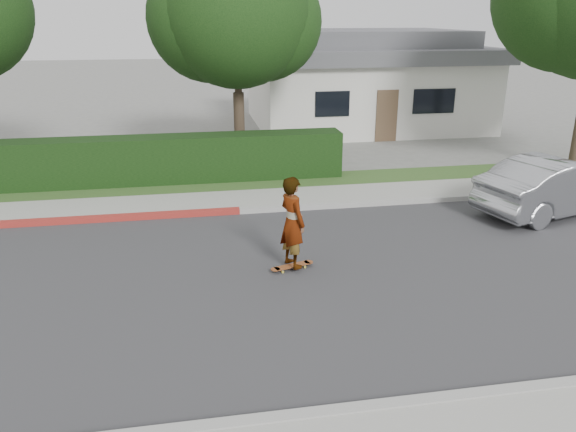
# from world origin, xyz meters

# --- Properties ---
(ground) EXTENTS (120.00, 120.00, 0.00)m
(ground) POSITION_xyz_m (0.00, 0.00, 0.00)
(ground) COLOR slate
(ground) RESTS_ON ground
(road) EXTENTS (60.00, 8.00, 0.01)m
(road) POSITION_xyz_m (0.00, 0.00, 0.01)
(road) COLOR #2D2D30
(road) RESTS_ON ground
(curb_near) EXTENTS (60.00, 0.20, 0.15)m
(curb_near) POSITION_xyz_m (0.00, -4.10, 0.07)
(curb_near) COLOR #9E9E99
(curb_near) RESTS_ON ground
(curb_far) EXTENTS (60.00, 0.20, 0.15)m
(curb_far) POSITION_xyz_m (0.00, 4.10, 0.07)
(curb_far) COLOR #9E9E99
(curb_far) RESTS_ON ground
(sidewalk_far) EXTENTS (60.00, 1.60, 0.12)m
(sidewalk_far) POSITION_xyz_m (0.00, 5.00, 0.06)
(sidewalk_far) COLOR gray
(sidewalk_far) RESTS_ON ground
(planting_strip) EXTENTS (60.00, 1.60, 0.10)m
(planting_strip) POSITION_xyz_m (0.00, 6.60, 0.05)
(planting_strip) COLOR #2D4C1E
(planting_strip) RESTS_ON ground
(hedge) EXTENTS (15.00, 1.00, 1.50)m
(hedge) POSITION_xyz_m (-3.00, 7.20, 0.75)
(hedge) COLOR black
(hedge) RESTS_ON ground
(tree_center) EXTENTS (5.66, 4.84, 7.44)m
(tree_center) POSITION_xyz_m (1.49, 9.19, 4.90)
(tree_center) COLOR #33261C
(tree_center) RESTS_ON ground
(house) EXTENTS (10.60, 8.60, 4.30)m
(house) POSITION_xyz_m (8.00, 16.00, 2.10)
(house) COLOR beige
(house) RESTS_ON ground
(skateboard) EXTENTS (0.97, 0.46, 0.09)m
(skateboard) POSITION_xyz_m (1.75, 0.45, 0.08)
(skateboard) COLOR gold
(skateboard) RESTS_ON ground
(skateboarder) EXTENTS (0.70, 0.82, 1.89)m
(skateboarder) POSITION_xyz_m (1.75, 0.45, 1.04)
(skateboarder) COLOR white
(skateboarder) RESTS_ON skateboard
(car_silver) EXTENTS (4.84, 2.80, 1.51)m
(car_silver) POSITION_xyz_m (9.23, 2.70, 0.75)
(car_silver) COLOR #A6A8AC
(car_silver) RESTS_ON ground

